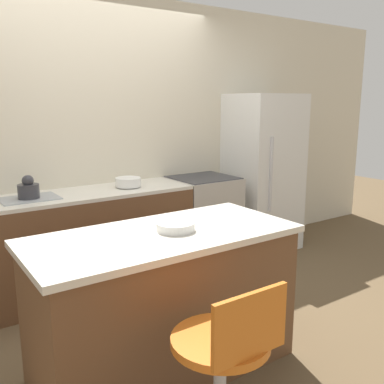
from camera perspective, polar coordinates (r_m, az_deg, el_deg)
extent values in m
plane|color=brown|center=(3.83, -8.76, -13.50)|extent=(14.00, 14.00, 0.00)
cube|color=beige|center=(4.06, -13.27, 6.86)|extent=(8.00, 0.06, 2.60)
cube|color=brown|center=(3.84, -15.16, -6.88)|extent=(2.04, 0.58, 0.85)
cube|color=silver|center=(3.72, -15.53, -0.43)|extent=(2.04, 0.58, 0.03)
cube|color=#9EA3A8|center=(3.62, -20.88, -0.81)|extent=(0.44, 0.32, 0.01)
cube|color=brown|center=(2.71, -3.72, -14.77)|extent=(1.54, 0.70, 0.84)
cube|color=silver|center=(2.54, -3.86, -5.83)|extent=(1.61, 0.75, 0.04)
cube|color=#B7B2A8|center=(4.43, 1.47, -3.73)|extent=(0.63, 0.58, 0.88)
cube|color=black|center=(4.24, 3.83, -6.34)|extent=(0.44, 0.01, 0.31)
cube|color=#333338|center=(4.33, 1.50, 1.95)|extent=(0.60, 0.55, 0.01)
cube|color=silver|center=(4.83, 9.43, 2.53)|extent=(0.73, 0.62, 1.72)
cube|color=silver|center=(4.46, 10.46, 2.27)|extent=(0.02, 0.02, 0.77)
cylinder|color=orange|center=(2.07, 3.82, -19.18)|extent=(0.46, 0.46, 0.04)
cube|color=orange|center=(1.86, 7.79, -17.26)|extent=(0.39, 0.02, 0.29)
cylinder|color=#333338|center=(3.60, -20.96, 0.08)|extent=(0.16, 0.16, 0.11)
sphere|color=#333338|center=(3.58, -21.06, 1.41)|extent=(0.09, 0.09, 0.09)
cylinder|color=white|center=(3.89, -8.51, 1.33)|extent=(0.23, 0.23, 0.08)
cylinder|color=white|center=(2.56, -2.22, -4.60)|extent=(0.23, 0.23, 0.05)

